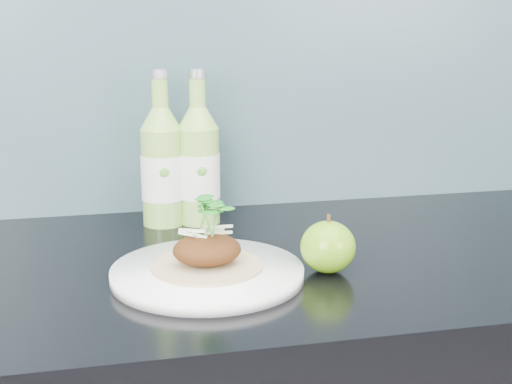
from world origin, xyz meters
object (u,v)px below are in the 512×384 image
cider_bottle_left (162,167)px  green_apple (328,247)px  cider_bottle_right (199,165)px  dinner_plate (207,273)px

cider_bottle_left → green_apple: bearing=-35.3°
green_apple → cider_bottle_right: 0.32m
dinner_plate → green_apple: size_ratio=3.61×
green_apple → cider_bottle_right: cider_bottle_right is taller
green_apple → cider_bottle_left: 0.35m
dinner_plate → cider_bottle_right: cider_bottle_right is taller
dinner_plate → cider_bottle_left: bearing=96.3°
green_apple → cider_bottle_left: (-0.19, 0.28, 0.06)m
green_apple → cider_bottle_right: size_ratio=0.32×
dinner_plate → cider_bottle_left: cider_bottle_left is taller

